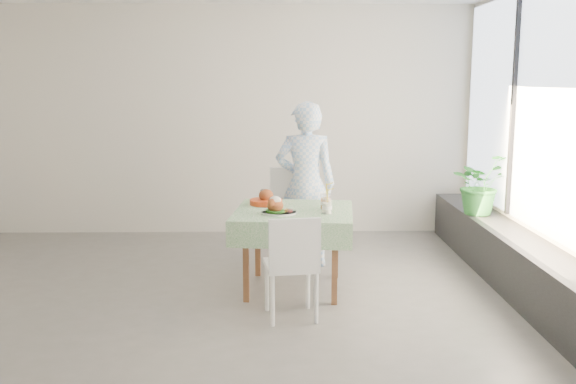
{
  "coord_description": "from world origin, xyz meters",
  "views": [
    {
      "loc": [
        0.61,
        -5.44,
        1.89
      ],
      "look_at": [
        0.71,
        0.27,
        0.9
      ],
      "focal_mm": 40.0,
      "sensor_mm": 36.0,
      "label": 1
    }
  ],
  "objects_px": {
    "main_dish": "(277,208)",
    "cafe_table": "(294,240)",
    "chair_near": "(291,286)",
    "juice_cup_orange": "(326,202)",
    "chair_far": "(293,235)",
    "potted_plant": "(479,184)",
    "diner": "(306,184)"
  },
  "relations": [
    {
      "from": "chair_far",
      "to": "main_dish",
      "type": "relative_size",
      "value": 3.21
    },
    {
      "from": "chair_near",
      "to": "diner",
      "type": "relative_size",
      "value": 0.51
    },
    {
      "from": "chair_far",
      "to": "diner",
      "type": "bearing_deg",
      "value": -15.1
    },
    {
      "from": "cafe_table",
      "to": "chair_near",
      "type": "xyz_separation_m",
      "value": [
        -0.04,
        -0.72,
        -0.2
      ]
    },
    {
      "from": "diner",
      "to": "potted_plant",
      "type": "relative_size",
      "value": 2.62
    },
    {
      "from": "chair_near",
      "to": "main_dish",
      "type": "height_order",
      "value": "main_dish"
    },
    {
      "from": "juice_cup_orange",
      "to": "chair_far",
      "type": "bearing_deg",
      "value": 109.29
    },
    {
      "from": "cafe_table",
      "to": "main_dish",
      "type": "relative_size",
      "value": 3.71
    },
    {
      "from": "juice_cup_orange",
      "to": "potted_plant",
      "type": "height_order",
      "value": "potted_plant"
    },
    {
      "from": "cafe_table",
      "to": "juice_cup_orange",
      "type": "relative_size",
      "value": 4.09
    },
    {
      "from": "cafe_table",
      "to": "juice_cup_orange",
      "type": "distance_m",
      "value": 0.45
    },
    {
      "from": "cafe_table",
      "to": "juice_cup_orange",
      "type": "bearing_deg",
      "value": 6.55
    },
    {
      "from": "juice_cup_orange",
      "to": "potted_plant",
      "type": "relative_size",
      "value": 0.43
    },
    {
      "from": "chair_near",
      "to": "main_dish",
      "type": "distance_m",
      "value": 0.77
    },
    {
      "from": "diner",
      "to": "main_dish",
      "type": "relative_size",
      "value": 5.48
    },
    {
      "from": "diner",
      "to": "juice_cup_orange",
      "type": "xyz_separation_m",
      "value": [
        0.15,
        -0.76,
        -0.04
      ]
    },
    {
      "from": "diner",
      "to": "chair_near",
      "type": "bearing_deg",
      "value": 84.82
    },
    {
      "from": "juice_cup_orange",
      "to": "main_dish",
      "type": "bearing_deg",
      "value": -155.04
    },
    {
      "from": "chair_far",
      "to": "main_dish",
      "type": "height_order",
      "value": "chair_far"
    },
    {
      "from": "juice_cup_orange",
      "to": "cafe_table",
      "type": "bearing_deg",
      "value": -173.45
    },
    {
      "from": "cafe_table",
      "to": "chair_near",
      "type": "relative_size",
      "value": 1.34
    },
    {
      "from": "potted_plant",
      "to": "main_dish",
      "type": "bearing_deg",
      "value": -152.3
    },
    {
      "from": "diner",
      "to": "juice_cup_orange",
      "type": "height_order",
      "value": "diner"
    },
    {
      "from": "chair_far",
      "to": "potted_plant",
      "type": "distance_m",
      "value": 2.04
    },
    {
      "from": "chair_far",
      "to": "potted_plant",
      "type": "xyz_separation_m",
      "value": [
        1.97,
        0.12,
        0.52
      ]
    },
    {
      "from": "chair_near",
      "to": "juice_cup_orange",
      "type": "distance_m",
      "value": 0.99
    },
    {
      "from": "diner",
      "to": "main_dish",
      "type": "bearing_deg",
      "value": 74.8
    },
    {
      "from": "cafe_table",
      "to": "chair_near",
      "type": "height_order",
      "value": "chair_near"
    },
    {
      "from": "chair_far",
      "to": "potted_plant",
      "type": "height_order",
      "value": "potted_plant"
    },
    {
      "from": "main_dish",
      "to": "juice_cup_orange",
      "type": "height_order",
      "value": "juice_cup_orange"
    },
    {
      "from": "main_dish",
      "to": "cafe_table",
      "type": "bearing_deg",
      "value": 49.05
    },
    {
      "from": "chair_near",
      "to": "juice_cup_orange",
      "type": "bearing_deg",
      "value": 66.61
    }
  ]
}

